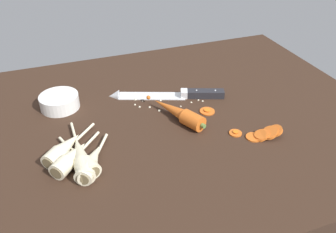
{
  "coord_description": "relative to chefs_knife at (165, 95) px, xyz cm",
  "views": [
    {
      "loc": [
        -26.99,
        -75.8,
        54.42
      ],
      "look_at": [
        0.0,
        -2.0,
        1.5
      ],
      "focal_mm": 37.63,
      "sensor_mm": 36.0,
      "label": 1
    }
  ],
  "objects": [
    {
      "name": "prep_bowl",
      "position": [
        -30.24,
        4.58,
        1.5
      ],
      "size": [
        11.0,
        11.0,
        4.0
      ],
      "color": "white",
      "rests_on": "ground_plane"
    },
    {
      "name": "mince_crumbs",
      "position": [
        -0.59,
        -2.48,
        -0.31
      ],
      "size": [
        20.01,
        9.18,
        0.86
      ],
      "color": "beige",
      "rests_on": "ground_plane"
    },
    {
      "name": "parsnip_mid_left",
      "position": [
        -26.26,
        -24.51,
        1.33
      ],
      "size": [
        10.26,
        16.13,
        4.0
      ],
      "color": "beige",
      "rests_on": "ground_plane"
    },
    {
      "name": "ground_plane",
      "position": [
        -3.55,
        -10.53,
        -2.65
      ],
      "size": [
        120.0,
        90.0,
        4.0
      ],
      "primitive_type": "cube",
      "color": "#332116"
    },
    {
      "name": "carrot_slice_stack",
      "position": [
        17.09,
        -27.68,
        0.31
      ],
      "size": [
        9.29,
        4.98,
        3.39
      ],
      "color": "#D6601E",
      "rests_on": "ground_plane"
    },
    {
      "name": "carrot_slice_stray_near",
      "position": [
        8.43,
        -12.02,
        -0.29
      ],
      "size": [
        4.26,
        4.26,
        0.7
      ],
      "color": "#D6601E",
      "rests_on": "ground_plane"
    },
    {
      "name": "whole_carrot",
      "position": [
        -0.57,
        -12.89,
        1.45
      ],
      "size": [
        11.23,
        19.66,
        4.2
      ],
      "color": "#D6601E",
      "rests_on": "ground_plane"
    },
    {
      "name": "chefs_knife",
      "position": [
        0.0,
        0.0,
        0.0
      ],
      "size": [
        33.66,
        15.4,
        4.18
      ],
      "color": "silver",
      "rests_on": "ground_plane"
    },
    {
      "name": "carrot_slice_stray_mid",
      "position": [
        10.85,
        -23.89,
        -0.29
      ],
      "size": [
        3.31,
        3.31,
        0.7
      ],
      "color": "#D6601E",
      "rests_on": "ground_plane"
    },
    {
      "name": "parsnip_front",
      "position": [
        -28.16,
        -21.89,
        1.33
      ],
      "size": [
        4.16,
        23.18,
        4.0
      ],
      "color": "beige",
      "rests_on": "ground_plane"
    },
    {
      "name": "parsnip_outer",
      "position": [
        -31.4,
        -17.47,
        1.33
      ],
      "size": [
        14.15,
        14.83,
        4.0
      ],
      "color": "beige",
      "rests_on": "ground_plane"
    },
    {
      "name": "parsnip_mid_right",
      "position": [
        -30.28,
        -21.39,
        1.33
      ],
      "size": [
        13.26,
        14.37,
        4.0
      ],
      "color": "beige",
      "rests_on": "ground_plane"
    },
    {
      "name": "parsnip_back",
      "position": [
        -28.15,
        -22.79,
        1.33
      ],
      "size": [
        7.87,
        17.23,
        4.0
      ],
      "color": "beige",
      "rests_on": "ground_plane"
    }
  ]
}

